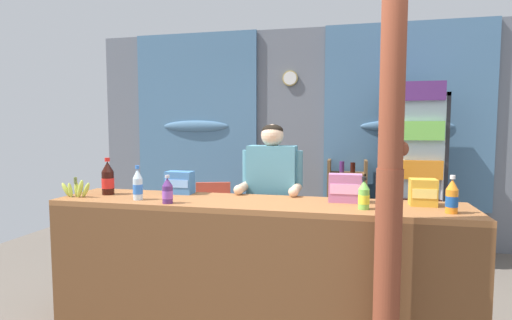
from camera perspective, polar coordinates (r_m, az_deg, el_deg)
The scene contains 17 objects.
ground_plane at distance 3.94m, azimuth 3.41°, elevation -18.17°, with size 7.68×7.68×0.00m, color #665B51.
back_wall_curtained at distance 5.38m, azimuth 6.64°, elevation 3.76°, with size 5.72×0.22×2.81m.
stall_counter at distance 2.93m, azimuth -0.71°, elevation -13.69°, with size 3.00×0.59×0.99m.
timber_post at distance 2.41m, azimuth 18.46°, elevation -2.43°, with size 0.17×0.15×2.59m.
drink_fridge at distance 4.84m, azimuth 21.24°, elevation -0.88°, with size 0.65×0.65×2.00m.
bottle_shelf_rack at distance 5.16m, azimuth 12.73°, elevation -5.94°, with size 0.48×0.28×1.12m.
plastic_lawn_chair at distance 4.85m, azimuth -6.11°, elevation -7.67°, with size 0.55×0.55×0.86m.
shopkeeper at distance 3.43m, azimuth 2.28°, elevation -4.50°, with size 0.52×0.42×1.56m.
soda_bottle_cola at distance 3.43m, azimuth -20.28°, elevation -2.54°, with size 0.10×0.10×0.30m.
soda_bottle_grape_soda at distance 2.92m, azimuth -12.45°, elevation -4.37°, with size 0.08×0.08×0.20m.
soda_bottle_water at distance 3.12m, azimuth -16.43°, elevation -3.45°, with size 0.07×0.07×0.26m.
soda_bottle_orange_soda at distance 2.81m, azimuth 26.04°, elevation -4.76°, with size 0.08×0.08×0.24m.
soda_bottle_lime_soda at distance 2.75m, azimuth 15.06°, elevation -4.90°, with size 0.07×0.07×0.21m.
snack_box_biscuit at distance 3.32m, azimuth -10.78°, elevation -3.16°, with size 0.22×0.13×0.18m.
snack_box_wafer at distance 2.97m, azimuth 12.54°, elevation -3.92°, with size 0.23×0.11×0.20m.
snack_box_choco_powder at distance 3.01m, azimuth 22.60°, elevation -4.24°, with size 0.18×0.14×0.18m.
banana_bunch at distance 3.40m, azimuth -24.14°, elevation -3.81°, with size 0.27×0.05×0.16m.
Camera 1 is at (0.60, -2.43, 1.54)m, focal length 28.19 mm.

